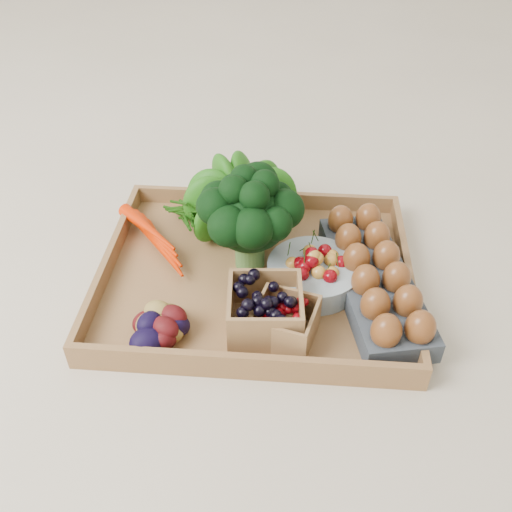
# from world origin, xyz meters

# --- Properties ---
(ground) EXTENTS (4.00, 4.00, 0.00)m
(ground) POSITION_xyz_m (0.00, 0.00, 0.00)
(ground) COLOR beige
(ground) RESTS_ON ground
(tray) EXTENTS (0.55, 0.45, 0.01)m
(tray) POSITION_xyz_m (0.00, 0.00, 0.01)
(tray) COLOR olive
(tray) RESTS_ON ground
(carrots) EXTENTS (0.18, 0.13, 0.04)m
(carrots) POSITION_xyz_m (-0.20, 0.07, 0.04)
(carrots) COLOR red
(carrots) RESTS_ON tray
(lettuce) EXTENTS (0.15, 0.15, 0.15)m
(lettuce) POSITION_xyz_m (-0.04, 0.14, 0.09)
(lettuce) COLOR #1E5D0E
(lettuce) RESTS_ON tray
(broccoli) EXTENTS (0.18, 0.18, 0.14)m
(broccoli) POSITION_xyz_m (-0.01, 0.03, 0.09)
(broccoli) COLOR black
(broccoli) RESTS_ON tray
(cherry_bowl) EXTENTS (0.16, 0.16, 0.04)m
(cherry_bowl) POSITION_xyz_m (0.10, -0.01, 0.04)
(cherry_bowl) COLOR #8C9EA5
(cherry_bowl) RESTS_ON tray
(egg_carton) EXTENTS (0.19, 0.36, 0.04)m
(egg_carton) POSITION_xyz_m (0.21, -0.03, 0.03)
(egg_carton) COLOR #3B424C
(egg_carton) RESTS_ON tray
(potatoes) EXTENTS (0.12, 0.12, 0.07)m
(potatoes) POSITION_xyz_m (-0.14, -0.15, 0.05)
(potatoes) COLOR #3B090B
(potatoes) RESTS_ON tray
(punnet_blackberry) EXTENTS (0.13, 0.13, 0.08)m
(punnet_blackberry) POSITION_xyz_m (0.02, -0.13, 0.06)
(punnet_blackberry) COLOR black
(punnet_blackberry) RESTS_ON tray
(punnet_raspberry) EXTENTS (0.12, 0.12, 0.06)m
(punnet_raspberry) POSITION_xyz_m (0.06, -0.14, 0.05)
(punnet_raspberry) COLOR #670409
(punnet_raspberry) RESTS_ON tray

